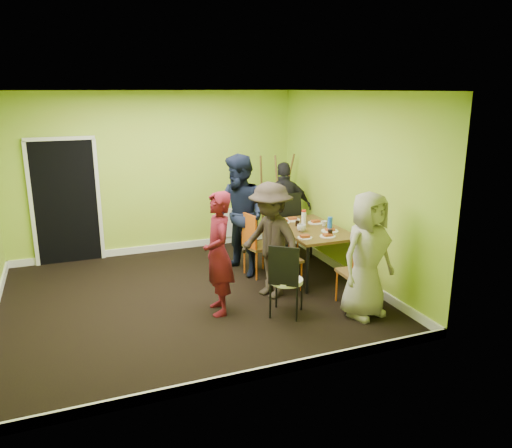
{
  "coord_description": "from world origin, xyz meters",
  "views": [
    {
      "loc": [
        -1.5,
        -6.36,
        2.83
      ],
      "look_at": [
        0.99,
        0.0,
        0.97
      ],
      "focal_mm": 35.0,
      "sensor_mm": 36.0,
      "label": 1
    }
  ],
  "objects_px": {
    "chair_left_near": "(281,254)",
    "chair_bentwood": "(285,277)",
    "chair_left_far": "(255,241)",
    "person_left_near": "(271,240)",
    "person_back_end": "(284,208)",
    "chair_back_end": "(289,213)",
    "dining_table": "(310,231)",
    "person_left_far": "(240,216)",
    "orange_bottle": "(305,224)",
    "chair_front_end": "(359,268)",
    "person_front_end": "(367,255)",
    "thermos": "(304,219)",
    "person_standing": "(218,254)",
    "easel": "(275,201)",
    "blue_bottle": "(330,224)"
  },
  "relations": [
    {
      "from": "chair_left_near",
      "to": "chair_bentwood",
      "type": "relative_size",
      "value": 0.99
    },
    {
      "from": "chair_left_far",
      "to": "person_left_near",
      "type": "height_order",
      "value": "person_left_near"
    },
    {
      "from": "person_back_end",
      "to": "chair_back_end",
      "type": "bearing_deg",
      "value": 101.88
    },
    {
      "from": "dining_table",
      "to": "person_left_far",
      "type": "bearing_deg",
      "value": 158.09
    },
    {
      "from": "chair_bentwood",
      "to": "orange_bottle",
      "type": "xyz_separation_m",
      "value": [
        0.95,
        1.36,
        0.26
      ]
    },
    {
      "from": "chair_front_end",
      "to": "person_front_end",
      "type": "height_order",
      "value": "person_front_end"
    },
    {
      "from": "chair_left_near",
      "to": "person_left_far",
      "type": "relative_size",
      "value": 0.51
    },
    {
      "from": "person_left_near",
      "to": "thermos",
      "type": "bearing_deg",
      "value": 105.98
    },
    {
      "from": "thermos",
      "to": "person_standing",
      "type": "xyz_separation_m",
      "value": [
        -1.66,
        -0.9,
        -0.07
      ]
    },
    {
      "from": "dining_table",
      "to": "easel",
      "type": "distance_m",
      "value": 1.58
    },
    {
      "from": "chair_left_near",
      "to": "person_standing",
      "type": "bearing_deg",
      "value": -72.55
    },
    {
      "from": "chair_back_end",
      "to": "chair_front_end",
      "type": "relative_size",
      "value": 1.13
    },
    {
      "from": "chair_left_far",
      "to": "person_standing",
      "type": "bearing_deg",
      "value": -52.6
    },
    {
      "from": "chair_left_far",
      "to": "person_left_near",
      "type": "xyz_separation_m",
      "value": [
        -0.09,
        -0.8,
        0.25
      ]
    },
    {
      "from": "easel",
      "to": "person_standing",
      "type": "xyz_separation_m",
      "value": [
        -1.82,
        -2.38,
        -0.04
      ]
    },
    {
      "from": "blue_bottle",
      "to": "orange_bottle",
      "type": "bearing_deg",
      "value": 121.82
    },
    {
      "from": "easel",
      "to": "orange_bottle",
      "type": "bearing_deg",
      "value": -94.97
    },
    {
      "from": "thermos",
      "to": "orange_bottle",
      "type": "bearing_deg",
      "value": 41.31
    },
    {
      "from": "chair_left_near",
      "to": "chair_bentwood",
      "type": "bearing_deg",
      "value": -23.38
    },
    {
      "from": "chair_back_end",
      "to": "chair_front_end",
      "type": "distance_m",
      "value": 2.25
    },
    {
      "from": "chair_back_end",
      "to": "person_left_far",
      "type": "relative_size",
      "value": 0.59
    },
    {
      "from": "chair_left_far",
      "to": "chair_back_end",
      "type": "xyz_separation_m",
      "value": [
        0.88,
        0.66,
        0.22
      ]
    },
    {
      "from": "chair_back_end",
      "to": "person_left_near",
      "type": "height_order",
      "value": "person_left_near"
    },
    {
      "from": "thermos",
      "to": "person_left_far",
      "type": "xyz_separation_m",
      "value": [
        -0.93,
        0.32,
        0.07
      ]
    },
    {
      "from": "chair_left_near",
      "to": "person_left_far",
      "type": "distance_m",
      "value": 0.97
    },
    {
      "from": "dining_table",
      "to": "person_front_end",
      "type": "xyz_separation_m",
      "value": [
        -0.02,
        -1.58,
        0.12
      ]
    },
    {
      "from": "chair_left_far",
      "to": "chair_front_end",
      "type": "distance_m",
      "value": 1.78
    },
    {
      "from": "dining_table",
      "to": "chair_left_far",
      "type": "bearing_deg",
      "value": 163.62
    },
    {
      "from": "thermos",
      "to": "person_back_end",
      "type": "xyz_separation_m",
      "value": [
        0.13,
        1.01,
        -0.06
      ]
    },
    {
      "from": "chair_bentwood",
      "to": "person_standing",
      "type": "relative_size",
      "value": 0.61
    },
    {
      "from": "chair_bentwood",
      "to": "easel",
      "type": "height_order",
      "value": "easel"
    },
    {
      "from": "thermos",
      "to": "person_front_end",
      "type": "relative_size",
      "value": 0.15
    },
    {
      "from": "chair_left_near",
      "to": "person_left_near",
      "type": "height_order",
      "value": "person_left_near"
    },
    {
      "from": "dining_table",
      "to": "person_left_far",
      "type": "distance_m",
      "value": 1.11
    },
    {
      "from": "thermos",
      "to": "person_left_near",
      "type": "distance_m",
      "value": 1.05
    },
    {
      "from": "person_standing",
      "to": "person_left_near",
      "type": "height_order",
      "value": "person_left_near"
    },
    {
      "from": "thermos",
      "to": "person_back_end",
      "type": "distance_m",
      "value": 1.02
    },
    {
      "from": "chair_bentwood",
      "to": "thermos",
      "type": "relative_size",
      "value": 4.03
    },
    {
      "from": "chair_front_end",
      "to": "easel",
      "type": "xyz_separation_m",
      "value": [
        0.06,
        2.9,
        0.29
      ]
    },
    {
      "from": "chair_left_near",
      "to": "chair_bentwood",
      "type": "distance_m",
      "value": 0.89
    },
    {
      "from": "thermos",
      "to": "person_left_near",
      "type": "bearing_deg",
      "value": -142.13
    },
    {
      "from": "chair_front_end",
      "to": "person_left_far",
      "type": "distance_m",
      "value": 2.05
    },
    {
      "from": "person_front_end",
      "to": "person_back_end",
      "type": "bearing_deg",
      "value": 74.65
    },
    {
      "from": "chair_bentwood",
      "to": "person_standing",
      "type": "distance_m",
      "value": 0.9
    },
    {
      "from": "chair_left_near",
      "to": "blue_bottle",
      "type": "bearing_deg",
      "value": 96.97
    },
    {
      "from": "person_standing",
      "to": "blue_bottle",
      "type": "bearing_deg",
      "value": 110.78
    },
    {
      "from": "chair_left_near",
      "to": "person_back_end",
      "type": "bearing_deg",
      "value": 150.85
    },
    {
      "from": "dining_table",
      "to": "blue_bottle",
      "type": "xyz_separation_m",
      "value": [
        0.19,
        -0.26,
        0.16
      ]
    },
    {
      "from": "chair_bentwood",
      "to": "orange_bottle",
      "type": "bearing_deg",
      "value": 92.02
    },
    {
      "from": "dining_table",
      "to": "person_standing",
      "type": "xyz_separation_m",
      "value": [
        -1.73,
        -0.81,
        0.11
      ]
    }
  ]
}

